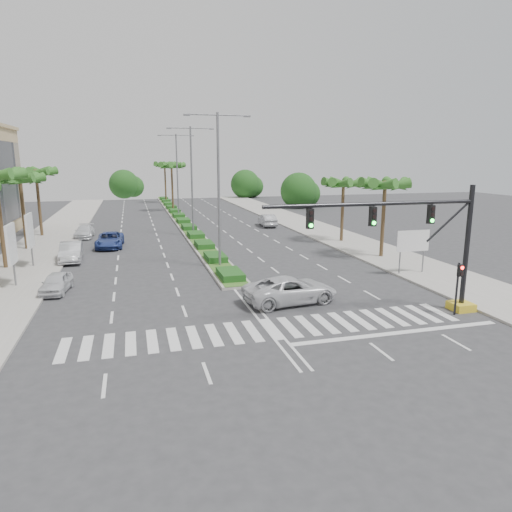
{
  "coord_description": "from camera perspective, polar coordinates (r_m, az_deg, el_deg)",
  "views": [
    {
      "loc": [
        -6.6,
        -21.17,
        8.61
      ],
      "look_at": [
        0.29,
        4.06,
        3.0
      ],
      "focal_mm": 32.0,
      "sensor_mm": 36.0,
      "label": 1
    }
  ],
  "objects": [
    {
      "name": "car_parked_d",
      "position": [
        54.03,
        -20.65,
        2.87
      ],
      "size": [
        2.03,
        4.63,
        1.32
      ],
      "primitive_type": "imported",
      "rotation": [
        0.0,
        0.0,
        -0.04
      ],
      "color": "silver",
      "rests_on": "ground"
    },
    {
      "name": "billboard_near",
      "position": [
        34.56,
        -28.26,
        1.25
      ],
      "size": [
        0.18,
        2.1,
        4.35
      ],
      "color": "slate",
      "rests_on": "ground"
    },
    {
      "name": "billboard_far",
      "position": [
        40.35,
        -26.43,
        2.8
      ],
      "size": [
        0.18,
        2.1,
        4.35
      ],
      "color": "slate",
      "rests_on": "ground"
    },
    {
      "name": "car_right",
      "position": [
        59.09,
        1.43,
        4.49
      ],
      "size": [
        1.94,
        4.8,
        1.55
      ],
      "primitive_type": "imported",
      "rotation": [
        0.0,
        0.0,
        3.08
      ],
      "color": "#A9AAAE",
      "rests_on": "ground"
    },
    {
      "name": "palm_median_b",
      "position": [
        91.42,
        -11.35,
        10.98
      ],
      "size": [
        4.57,
        4.68,
        8.05
      ],
      "color": "brown",
      "rests_on": "ground"
    },
    {
      "name": "car_parked_a",
      "position": [
        32.56,
        -23.7,
        -3.09
      ],
      "size": [
        1.98,
        3.95,
        1.29
      ],
      "primitive_type": "imported",
      "rotation": [
        0.0,
        0.0,
        -0.12
      ],
      "color": "silver",
      "rests_on": "ground"
    },
    {
      "name": "median",
      "position": [
        67.04,
        -9.54,
        4.66
      ],
      "size": [
        2.2,
        75.0,
        0.2
      ],
      "primitive_type": "cube",
      "color": "gray",
      "rests_on": "ground"
    },
    {
      "name": "car_parked_b",
      "position": [
        41.93,
        -22.12,
        0.49
      ],
      "size": [
        1.93,
        4.98,
        1.62
      ],
      "primitive_type": "imported",
      "rotation": [
        0.0,
        0.0,
        0.04
      ],
      "color": "silver",
      "rests_on": "ground"
    },
    {
      "name": "streetlight_far",
      "position": [
        67.51,
        -9.83,
        10.41
      ],
      "size": [
        5.1,
        0.25,
        12.0
      ],
      "color": "slate",
      "rests_on": "ground"
    },
    {
      "name": "palm_left_end",
      "position": [
        56.08,
        -25.79,
        9.17
      ],
      "size": [
        4.57,
        4.68,
        7.75
      ],
      "color": "brown",
      "rests_on": "ground"
    },
    {
      "name": "palm_left_far",
      "position": [
        48.24,
        -27.41,
        8.26
      ],
      "size": [
        4.57,
        4.68,
        7.35
      ],
      "color": "brown",
      "rests_on": "ground"
    },
    {
      "name": "streetlight_mid",
      "position": [
        51.62,
        -8.05,
        10.0
      ],
      "size": [
        5.1,
        0.25,
        12.0
      ],
      "color": "slate",
      "rests_on": "ground"
    },
    {
      "name": "direction_sign",
      "position": [
        35.95,
        19.01,
        1.58
      ],
      "size": [
        2.7,
        0.11,
        3.4
      ],
      "color": "slate",
      "rests_on": "ground"
    },
    {
      "name": "median_grass",
      "position": [
        67.02,
        -9.54,
        4.76
      ],
      "size": [
        1.8,
        75.0,
        0.04
      ],
      "primitive_type": "cube",
      "color": "#345C1F",
      "rests_on": "median"
    },
    {
      "name": "footpath_left",
      "position": [
        42.91,
        -26.5,
        -0.65
      ],
      "size": [
        6.0,
        120.0,
        0.15
      ],
      "primitive_type": "cube",
      "color": "gray",
      "rests_on": "ground"
    },
    {
      "name": "streetlight_near",
      "position": [
        35.83,
        -4.71,
        9.19
      ],
      "size": [
        5.1,
        0.25,
        12.0
      ],
      "color": "slate",
      "rests_on": "ground"
    },
    {
      "name": "ground",
      "position": [
        23.79,
        1.92,
        -9.12
      ],
      "size": [
        160.0,
        160.0,
        0.0
      ],
      "primitive_type": "plane",
      "color": "#333335",
      "rests_on": "ground"
    },
    {
      "name": "pedestrian_signal",
      "position": [
        27.55,
        24.0,
        -2.75
      ],
      "size": [
        0.28,
        0.36,
        3.0
      ],
      "color": "black",
      "rests_on": "ground"
    },
    {
      "name": "palm_right_far",
      "position": [
        48.12,
        10.88,
        8.69
      ],
      "size": [
        4.57,
        4.68,
        6.75
      ],
      "color": "brown",
      "rests_on": "ground"
    },
    {
      "name": "car_crossing",
      "position": [
        27.8,
        4.34,
        -4.23
      ],
      "size": [
        6.06,
        3.37,
        1.61
      ],
      "primitive_type": "imported",
      "rotation": [
        0.0,
        0.0,
        1.7
      ],
      "color": "silver",
      "rests_on": "ground"
    },
    {
      "name": "footpath_right",
      "position": [
        47.36,
        12.42,
        1.44
      ],
      "size": [
        6.0,
        120.0,
        0.15
      ],
      "primitive_type": "cube",
      "color": "gray",
      "rests_on": "ground"
    },
    {
      "name": "palm_right_near",
      "position": [
        41.08,
        15.83,
        8.3
      ],
      "size": [
        4.57,
        4.68,
        7.05
      ],
      "color": "brown",
      "rests_on": "ground"
    },
    {
      "name": "palm_median_a",
      "position": [
        76.47,
        -10.51,
        10.84
      ],
      "size": [
        4.57,
        4.68,
        8.05
      ],
      "color": "brown",
      "rests_on": "ground"
    },
    {
      "name": "signal_gantry",
      "position": [
        26.95,
        21.16,
        0.26
      ],
      "size": [
        12.6,
        1.2,
        7.2
      ],
      "color": "gold",
      "rests_on": "ground"
    },
    {
      "name": "car_parked_c",
      "position": [
        47.12,
        -17.81,
        1.92
      ],
      "size": [
        2.7,
        5.47,
        1.49
      ],
      "primitive_type": "imported",
      "rotation": [
        0.0,
        0.0,
        -0.04
      ],
      "color": "#2D428B",
      "rests_on": "ground"
    }
  ]
}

